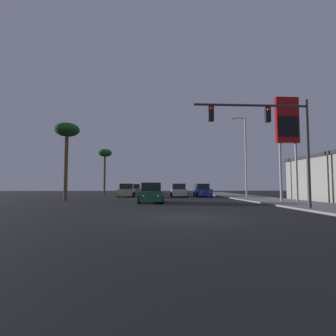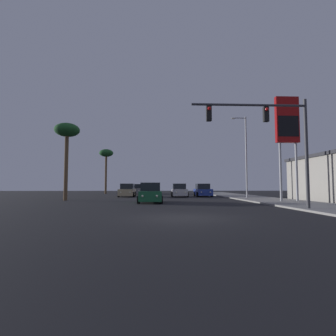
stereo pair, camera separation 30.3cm
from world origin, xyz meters
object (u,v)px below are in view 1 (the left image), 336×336
(palm_tree_far, at_px, (105,155))
(palm_tree_near, at_px, (67,133))
(street_lamp, at_px, (245,152))
(car_green, at_px, (151,194))
(car_tan, at_px, (127,191))
(car_silver, at_px, (179,191))
(car_blue, at_px, (202,191))
(gas_station_sign, at_px, (287,126))
(car_grey, at_px, (135,189))
(traffic_light_mast, at_px, (275,131))
(car_white, at_px, (152,189))

(palm_tree_far, relative_size, palm_tree_near, 1.03)
(street_lamp, bearing_deg, palm_tree_near, -171.77)
(car_green, bearing_deg, car_tan, -75.21)
(car_silver, relative_size, car_tan, 1.00)
(car_blue, height_order, car_green, same)
(palm_tree_far, bearing_deg, car_silver, -46.39)
(car_tan, height_order, car_green, same)
(gas_station_sign, relative_size, palm_tree_near, 1.19)
(car_tan, xyz_separation_m, car_grey, (0.31, 11.08, 0.00))
(street_lamp, bearing_deg, car_grey, 128.57)
(car_blue, xyz_separation_m, car_grey, (-9.49, 10.85, 0.00))
(car_blue, bearing_deg, gas_station_sign, 112.04)
(car_green, height_order, traffic_light_mast, traffic_light_mast)
(car_blue, xyz_separation_m, street_lamp, (3.74, -5.73, 4.36))
(traffic_light_mast, bearing_deg, palm_tree_near, 145.75)
(car_white, bearing_deg, gas_station_sign, 115.83)
(car_green, bearing_deg, car_grey, -83.43)
(car_tan, height_order, car_white, same)
(car_silver, bearing_deg, car_white, -73.09)
(car_blue, height_order, palm_tree_near, palm_tree_near)
(street_lamp, bearing_deg, car_silver, 143.64)
(car_silver, distance_m, car_green, 11.65)
(street_lamp, distance_m, palm_tree_near, 18.82)
(car_white, bearing_deg, car_tan, 74.84)
(palm_tree_far, height_order, palm_tree_near, palm_tree_far)
(car_silver, bearing_deg, car_blue, -166.94)
(car_tan, bearing_deg, car_blue, -177.55)
(car_green, xyz_separation_m, palm_tree_far, (-8.22, 23.37, 5.95))
(car_silver, relative_size, palm_tree_near, 0.57)
(car_white, xyz_separation_m, palm_tree_near, (-8.20, -20.16, 5.75))
(car_blue, relative_size, car_green, 1.00)
(car_blue, height_order, traffic_light_mast, traffic_light_mast)
(traffic_light_mast, bearing_deg, gas_station_sign, 57.30)
(car_tan, height_order, palm_tree_near, palm_tree_near)
(car_silver, relative_size, car_green, 1.00)
(gas_station_sign, bearing_deg, car_grey, 122.35)
(car_green, distance_m, palm_tree_far, 25.48)
(car_green, xyz_separation_m, traffic_light_mast, (7.45, -7.31, 3.95))
(palm_tree_far, xyz_separation_m, palm_tree_near, (-0.02, -20.00, -0.20))
(street_lamp, relative_size, palm_tree_near, 1.19)
(car_silver, height_order, gas_station_sign, gas_station_sign)
(car_blue, relative_size, car_grey, 1.00)
(car_silver, bearing_deg, gas_station_sign, 126.81)
(car_tan, bearing_deg, car_silver, 177.40)
(gas_station_sign, xyz_separation_m, palm_tree_far, (-20.02, 23.92, 0.09))
(car_silver, xyz_separation_m, palm_tree_far, (-11.66, 12.24, 5.95))
(traffic_light_mast, distance_m, gas_station_sign, 8.26)
(palm_tree_far, bearing_deg, traffic_light_mast, -62.94)
(car_silver, relative_size, gas_station_sign, 0.48)
(car_tan, xyz_separation_m, car_white, (3.17, 11.97, 0.00))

